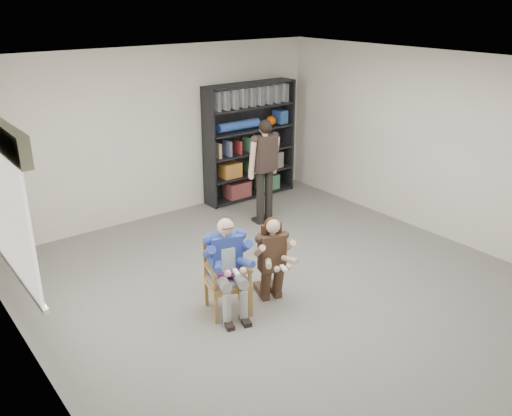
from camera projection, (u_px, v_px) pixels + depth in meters
room_shell at (301, 191)px, 6.29m from camera, size 6.00×7.00×2.80m
floor at (298, 296)px, 6.80m from camera, size 6.00×7.00×0.01m
window_left at (7, 203)px, 5.28m from camera, size 0.16×2.00×1.75m
armchair at (228, 277)px, 6.32m from camera, size 0.65×0.64×0.91m
seated_man at (227, 266)px, 6.27m from camera, size 0.69×0.83×1.19m
kneeling_woman at (273, 260)px, 6.53m from camera, size 0.65×0.83×1.09m
bookshelf at (250, 142)px, 9.80m from camera, size 1.80×0.38×2.10m
standing_man at (265, 173)px, 8.69m from camera, size 0.54×0.31×1.73m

